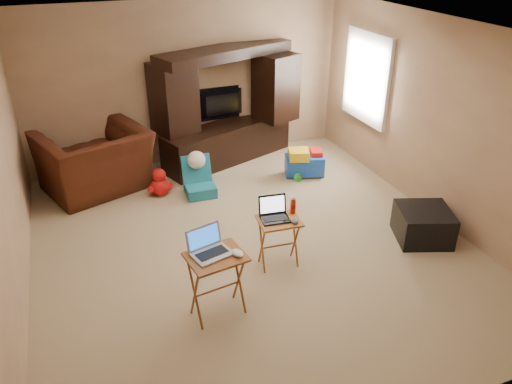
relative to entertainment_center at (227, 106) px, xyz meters
name	(u,v)px	position (x,y,z in m)	size (l,w,h in m)	color
floor	(250,243)	(-0.53, -2.44, -0.91)	(5.50, 5.50, 0.00)	tan
ceiling	(249,30)	(-0.53, -2.44, 1.59)	(5.50, 5.50, 0.00)	silver
wall_back	(187,83)	(-0.53, 0.31, 0.34)	(5.00, 5.00, 0.00)	tan
wall_front	(399,303)	(-0.53, -5.19, 0.34)	(5.00, 5.00, 0.00)	tan
wall_left	(0,186)	(-3.03, -2.44, 0.34)	(5.50, 5.50, 0.00)	tan
wall_right	(435,120)	(1.97, -2.44, 0.34)	(5.50, 5.50, 0.00)	tan
window_pane	(368,78)	(1.95, -0.89, 0.49)	(1.20, 1.20, 0.00)	white
window_frame	(367,78)	(1.93, -0.89, 0.49)	(0.06, 1.14, 1.34)	white
entertainment_center	(227,106)	(0.00, 0.00, 0.00)	(2.23, 0.56, 1.82)	black
television	(223,104)	(0.00, 0.22, -0.04)	(0.93, 0.12, 0.53)	black
recliner	(95,161)	(-2.10, -0.33, -0.46)	(1.39, 1.21, 0.90)	#46190F
child_rocker	(200,177)	(-0.76, -1.03, -0.64)	(0.41, 0.47, 0.55)	#186E88
plush_toy	(160,182)	(-1.29, -0.82, -0.70)	(0.37, 0.31, 0.41)	red
push_toy	(304,162)	(0.91, -0.98, -0.69)	(0.59, 0.42, 0.45)	blue
ottoman	(423,224)	(1.47, -3.11, -0.71)	(0.62, 0.62, 0.40)	black
tray_table_left	(217,285)	(-1.27, -3.49, -0.57)	(0.53, 0.42, 0.69)	brown
tray_table_right	(279,243)	(-0.39, -2.96, -0.62)	(0.45, 0.36, 0.59)	#AD702A
laptop_left	(211,244)	(-1.30, -3.46, -0.10)	(0.36, 0.29, 0.24)	#A2A2A6
laptop_right	(275,210)	(-0.43, -2.94, -0.20)	(0.31, 0.26, 0.24)	black
mouse_left	(238,253)	(-1.08, -3.56, -0.19)	(0.09, 0.14, 0.06)	white
mouse_right	(295,221)	(-0.26, -3.08, -0.30)	(0.08, 0.12, 0.05)	#3D3C41
water_bottle	(293,206)	(-0.19, -2.88, -0.23)	(0.06, 0.06, 0.18)	#B5250B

